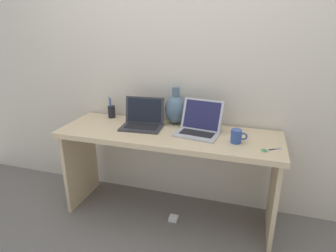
% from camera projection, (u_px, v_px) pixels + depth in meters
% --- Properties ---
extents(ground_plane, '(6.00, 6.00, 0.00)m').
position_uv_depth(ground_plane, '(168.00, 213.00, 2.43)').
color(ground_plane, slate).
extents(back_wall, '(4.40, 0.04, 2.40)m').
position_uv_depth(back_wall, '(179.00, 65.00, 2.30)').
color(back_wall, beige).
rests_on(back_wall, ground).
extents(desk, '(1.69, 0.55, 0.74)m').
position_uv_depth(desk, '(168.00, 150.00, 2.22)').
color(desk, '#D1B78C').
rests_on(desk, ground).
extents(laptop_left, '(0.33, 0.25, 0.23)m').
position_uv_depth(laptop_left, '(143.00, 119.00, 2.27)').
color(laptop_left, '#333338').
rests_on(laptop_left, desk).
extents(laptop_right, '(0.34, 0.30, 0.24)m').
position_uv_depth(laptop_right, '(200.00, 125.00, 2.14)').
color(laptop_right, '#B2B2B7').
rests_on(laptop_right, desk).
extents(green_vase, '(0.18, 0.18, 0.30)m').
position_uv_depth(green_vase, '(176.00, 109.00, 2.32)').
color(green_vase, slate).
rests_on(green_vase, desk).
extents(coffee_mug, '(0.11, 0.07, 0.10)m').
position_uv_depth(coffee_mug, '(237.00, 136.00, 1.97)').
color(coffee_mug, '#335199').
rests_on(coffee_mug, desk).
extents(pen_cup, '(0.06, 0.06, 0.19)m').
position_uv_depth(pen_cup, '(112.00, 111.00, 2.49)').
color(pen_cup, black).
rests_on(pen_cup, desk).
extents(scissors, '(0.13, 0.10, 0.01)m').
position_uv_depth(scissors, '(268.00, 150.00, 1.86)').
color(scissors, '#B7B7BC').
rests_on(scissors, desk).
extents(power_brick, '(0.07, 0.07, 0.03)m').
position_uv_depth(power_brick, '(173.00, 218.00, 2.34)').
color(power_brick, white).
rests_on(power_brick, ground).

